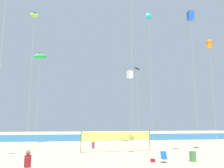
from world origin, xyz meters
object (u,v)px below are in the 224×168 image
at_px(kite_blue_box, 191,16).
at_px(volleyball_net, 117,137).
at_px(kite_lime_inflatable, 34,16).
at_px(kite_white_box, 130,74).
at_px(kite_green_inflatable, 40,56).
at_px(beachgoer_mustard_shirt, 93,141).
at_px(kite_cyan_delta, 149,16).
at_px(kite_black_diamond, 138,69).
at_px(folding_beach_chair, 164,157).
at_px(kite_orange_inflatable, 209,44).
at_px(beachgoer_maroon_shirt, 27,164).
at_px(trash_barrel, 193,156).
at_px(beach_handbag, 153,160).

bearing_deg(kite_blue_box, volleyball_net, 158.70).
bearing_deg(kite_lime_inflatable, volleyball_net, -9.67).
xyz_separation_m(kite_white_box, kite_green_inflatable, (-14.08, -0.92, 2.19)).
distance_m(beachgoer_mustard_shirt, kite_cyan_delta, 22.16).
bearing_deg(kite_white_box, volleyball_net, -111.48).
relative_size(kite_black_diamond, kite_blue_box, 0.58).
xyz_separation_m(kite_white_box, kite_blue_box, (4.25, -12.66, 4.20)).
relative_size(folding_beach_chair, kite_white_box, 0.08).
relative_size(kite_lime_inflatable, kite_blue_box, 1.07).
bearing_deg(volleyball_net, kite_orange_inflatable, -8.69).
xyz_separation_m(beachgoer_maroon_shirt, kite_blue_box, (15.00, 7.92, 14.15)).
bearing_deg(kite_black_diamond, volleyball_net, 123.19).
height_order(kite_black_diamond, kite_green_inflatable, kite_green_inflatable).
bearing_deg(trash_barrel, kite_orange_inflatable, 41.70).
height_order(kite_cyan_delta, kite_black_diamond, kite_cyan_delta).
height_order(beachgoer_maroon_shirt, kite_white_box, kite_white_box).
bearing_deg(kite_lime_inflatable, folding_beach_chair, -32.94).
bearing_deg(kite_white_box, beach_handbag, -96.15).
bearing_deg(folding_beach_chair, kite_black_diamond, 94.20).
bearing_deg(kite_green_inflatable, kite_lime_inflatable, -87.10).
xyz_separation_m(trash_barrel, volleyball_net, (-5.54, 6.51, 1.22)).
xyz_separation_m(kite_blue_box, kite_orange_inflatable, (2.96, 1.44, -2.68)).
distance_m(kite_cyan_delta, kite_green_inflatable, 18.70).
bearing_deg(volleyball_net, beachgoer_mustard_shirt, 124.06).
bearing_deg(volleyball_net, beachgoer_maroon_shirt, -122.37).
bearing_deg(volleyball_net, trash_barrel, -49.57).
distance_m(beachgoer_maroon_shirt, kite_orange_inflatable, 23.28).
xyz_separation_m(folding_beach_chair, kite_blue_box, (5.06, 3.55, 14.60)).
xyz_separation_m(beach_handbag, kite_green_inflatable, (-12.36, 15.03, 12.92)).
bearing_deg(folding_beach_chair, beach_handbag, 152.43).
bearing_deg(kite_blue_box, kite_lime_inflatable, 164.99).
xyz_separation_m(beachgoer_maroon_shirt, kite_green_inflatable, (-3.33, 19.66, 12.15)).
bearing_deg(kite_orange_inflatable, kite_black_diamond, -172.98).
height_order(beach_handbag, kite_lime_inflatable, kite_lime_inflatable).
bearing_deg(beachgoer_maroon_shirt, kite_blue_box, -159.48).
bearing_deg(kite_blue_box, kite_black_diamond, 177.04).
distance_m(beachgoer_mustard_shirt, kite_green_inflatable, 15.42).
distance_m(kite_cyan_delta, kite_white_box, 10.23).
xyz_separation_m(beachgoer_maroon_shirt, trash_barrel, (12.54, 4.53, -0.50)).
bearing_deg(beachgoer_maroon_shirt, trash_barrel, -167.45).
bearing_deg(beach_handbag, volleyball_net, 107.60).
distance_m(beachgoer_mustard_shirt, volleyball_net, 4.33).
xyz_separation_m(beachgoer_maroon_shirt, beach_handbag, (9.03, 4.63, -0.77)).
distance_m(beach_handbag, kite_blue_box, 16.41).
xyz_separation_m(trash_barrel, kite_blue_box, (2.46, 3.39, 14.65)).
bearing_deg(kite_orange_inflatable, beachgoer_maroon_shirt, -152.46).
bearing_deg(beachgoer_maroon_shirt, kite_orange_inflatable, -159.79).
bearing_deg(volleyball_net, kite_black_diamond, -56.81).
distance_m(beachgoer_maroon_shirt, kite_lime_inflatable, 20.17).
bearing_deg(kite_blue_box, beachgoer_maroon_shirt, -152.16).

